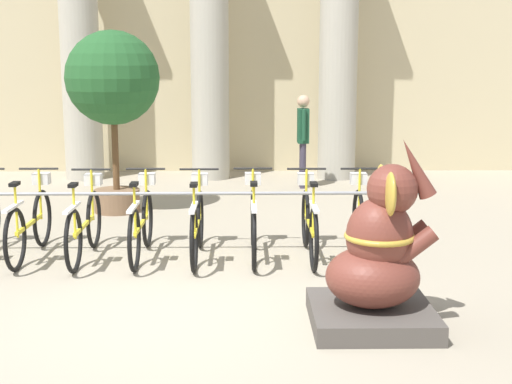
% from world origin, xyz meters
% --- Properties ---
extents(ground_plane, '(60.00, 60.00, 0.00)m').
position_xyz_m(ground_plane, '(0.00, 0.00, 0.00)').
color(ground_plane, '#9E937F').
extents(building_facade, '(20.00, 0.20, 6.00)m').
position_xyz_m(building_facade, '(0.00, 8.60, 3.00)').
color(building_facade, '#C6B78E').
rests_on(building_facade, ground_plane).
extents(column_left, '(0.93, 0.93, 5.16)m').
position_xyz_m(column_left, '(-2.49, 7.60, 2.62)').
color(column_left, '#ADA899').
rests_on(column_left, ground_plane).
extents(column_middle, '(0.93, 0.93, 5.16)m').
position_xyz_m(column_middle, '(0.00, 7.60, 2.62)').
color(column_middle, '#ADA899').
rests_on(column_middle, ground_plane).
extents(column_right, '(0.93, 0.93, 5.16)m').
position_xyz_m(column_right, '(2.49, 7.60, 2.62)').
color(column_right, '#ADA899').
rests_on(column_right, ground_plane).
extents(bike_rack, '(5.23, 0.05, 0.77)m').
position_xyz_m(bike_rack, '(-0.22, 1.95, 0.63)').
color(bike_rack, gray).
rests_on(bike_rack, ground_plane).
extents(bicycle_1, '(0.48, 1.79, 1.01)m').
position_xyz_m(bicycle_1, '(-1.87, 1.87, 0.42)').
color(bicycle_1, black).
rests_on(bicycle_1, ground_plane).
extents(bicycle_2, '(0.48, 1.79, 1.01)m').
position_xyz_m(bicycle_2, '(-1.21, 1.80, 0.42)').
color(bicycle_2, black).
rests_on(bicycle_2, ground_plane).
extents(bicycle_3, '(0.48, 1.79, 1.01)m').
position_xyz_m(bicycle_3, '(-0.55, 1.83, 0.42)').
color(bicycle_3, black).
rests_on(bicycle_3, ground_plane).
extents(bicycle_4, '(0.48, 1.79, 1.01)m').
position_xyz_m(bicycle_4, '(0.12, 1.80, 0.42)').
color(bicycle_4, black).
rests_on(bicycle_4, ground_plane).
extents(bicycle_5, '(0.48, 1.79, 1.01)m').
position_xyz_m(bicycle_5, '(0.78, 1.84, 0.42)').
color(bicycle_5, black).
rests_on(bicycle_5, ground_plane).
extents(bicycle_6, '(0.48, 1.79, 1.01)m').
position_xyz_m(bicycle_6, '(1.44, 1.81, 0.42)').
color(bicycle_6, black).
rests_on(bicycle_6, ground_plane).
extents(bicycle_7, '(0.48, 1.79, 1.01)m').
position_xyz_m(bicycle_7, '(2.10, 1.81, 0.42)').
color(bicycle_7, black).
rests_on(bicycle_7, ground_plane).
extents(elephant_statue, '(1.07, 1.07, 1.69)m').
position_xyz_m(elephant_statue, '(1.84, -0.41, 0.57)').
color(elephant_statue, '#4C4742').
rests_on(elephant_statue, ground_plane).
extents(person_pedestrian, '(0.22, 0.47, 1.69)m').
position_xyz_m(person_pedestrian, '(1.74, 6.51, 1.02)').
color(person_pedestrian, '#383342').
rests_on(person_pedestrian, ground_plane).
extents(potted_tree, '(1.42, 1.42, 2.76)m').
position_xyz_m(potted_tree, '(-1.30, 4.44, 1.94)').
color(potted_tree, brown).
rests_on(potted_tree, ground_plane).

